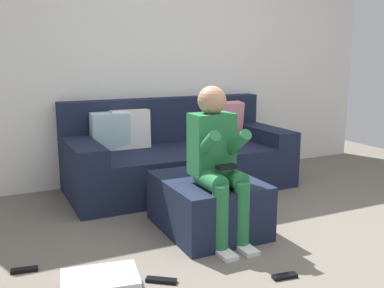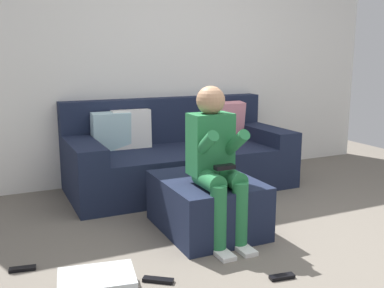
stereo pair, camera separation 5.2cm
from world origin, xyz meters
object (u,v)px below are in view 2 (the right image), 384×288
object	(u,v)px
couch_sectional	(178,157)
remote_by_storage_bin	(158,280)
remote_near_ottoman	(282,277)
storage_bin	(97,284)
person_seated	(216,158)
remote_under_side_table	(23,269)
ottoman	(206,204)

from	to	relation	value
couch_sectional	remote_by_storage_bin	size ratio (longest dim) A/B	11.89
remote_near_ottoman	storage_bin	bearing A→B (deg)	171.72
couch_sectional	person_seated	bearing A→B (deg)	-101.40
person_seated	remote_under_side_table	bearing A→B (deg)	176.53
ottoman	person_seated	distance (m)	0.44
remote_by_storage_bin	remote_under_side_table	bearing A→B (deg)	-178.02
remote_by_storage_bin	remote_near_ottoman	bearing A→B (deg)	14.38
storage_bin	remote_under_side_table	distance (m)	0.58
ottoman	remote_under_side_table	xyz separation A→B (m)	(-1.32, -0.12, -0.19)
ottoman	remote_near_ottoman	bearing A→B (deg)	-85.68
person_seated	remote_by_storage_bin	distance (m)	0.92
ottoman	remote_under_side_table	world-z (taller)	ottoman
couch_sectional	storage_bin	world-z (taller)	couch_sectional
couch_sectional	ottoman	xyz separation A→B (m)	(-0.24, -1.12, -0.11)
ottoman	remote_near_ottoman	xyz separation A→B (m)	(0.07, -0.87, -0.19)
storage_bin	ottoman	bearing A→B (deg)	30.59
person_seated	couch_sectional	bearing A→B (deg)	78.60
remote_near_ottoman	ottoman	bearing A→B (deg)	102.15
storage_bin	remote_under_side_table	xyz separation A→B (m)	(-0.36, 0.45, -0.04)
couch_sectional	remote_near_ottoman	world-z (taller)	couch_sectional
remote_near_ottoman	remote_under_side_table	world-z (taller)	same
person_seated	storage_bin	xyz separation A→B (m)	(-0.94, -0.38, -0.54)
ottoman	storage_bin	distance (m)	1.13
couch_sectional	remote_under_side_table	world-z (taller)	couch_sectional
remote_near_ottoman	remote_by_storage_bin	size ratio (longest dim) A/B	0.84
couch_sectional	storage_bin	bearing A→B (deg)	-125.46
couch_sectional	person_seated	distance (m)	1.37
remote_near_ottoman	remote_by_storage_bin	distance (m)	0.73
ottoman	person_seated	bearing A→B (deg)	-97.47
remote_by_storage_bin	remote_under_side_table	size ratio (longest dim) A/B	1.15
storage_bin	remote_near_ottoman	distance (m)	1.07
ottoman	remote_near_ottoman	world-z (taller)	ottoman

